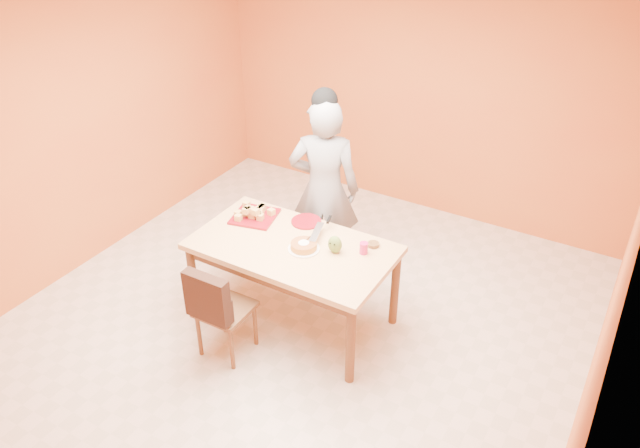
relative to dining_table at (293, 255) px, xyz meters
The scene contains 16 objects.
floor 0.68m from the dining_table, 71.59° to the right, with size 5.00×5.00×0.00m, color beige.
wall_back 2.45m from the dining_table, 88.81° to the left, with size 4.50×4.50×0.00m, color #C56B2D.
wall_left 2.31m from the dining_table, behind, with size 5.00×5.00×0.00m, color #C56B2D.
wall_right 2.40m from the dining_table, ahead, with size 5.00×5.00×0.00m, color #C56B2D.
dining_table is the anchor object (origin of this frame).
dining_chair 0.69m from the dining_table, 113.21° to the right, with size 0.39×0.46×0.85m.
pastry_pile 0.57m from the dining_table, 159.00° to the left, with size 0.32×0.32×0.10m, color #D7B25B, non-canonical shape.
person 0.79m from the dining_table, 100.93° to the left, with size 0.63×0.41×1.72m, color gray.
pastry_platter 0.55m from the dining_table, 159.00° to the left, with size 0.35×0.35×0.02m, color maroon.
red_dinner_plate 0.37m from the dining_table, 103.88° to the left, with size 0.25×0.25×0.02m, color maroon.
white_cake_plate 0.15m from the dining_table, ahead, with size 0.25×0.25×0.01m, color white.
sponge_cake 0.17m from the dining_table, ahead, with size 0.21×0.21×0.05m, color orange.
cake_server 0.27m from the dining_table, 56.07° to the left, with size 0.06×0.29×0.01m, color silver.
egg_ornament 0.39m from the dining_table, 14.30° to the left, with size 0.12×0.09×0.14m, color olive.
magenta_glass 0.59m from the dining_table, 19.13° to the left, with size 0.07×0.07×0.09m, color #C51D61.
checker_tin 0.65m from the dining_table, 29.32° to the left, with size 0.09×0.09×0.03m, color #381A0F.
Camera 1 is at (2.22, -3.29, 3.52)m, focal length 35.00 mm.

